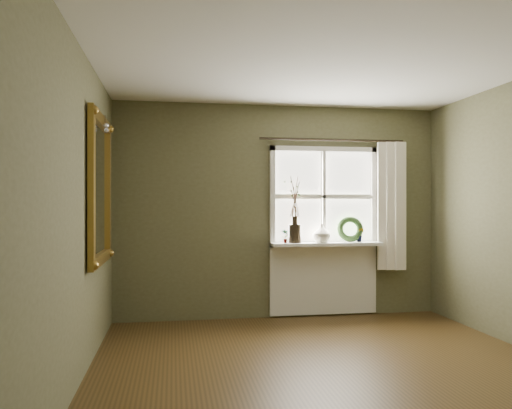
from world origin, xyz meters
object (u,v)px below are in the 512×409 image
object	(u,v)px
dark_jug	(295,234)
gilt_mirror	(100,189)
cream_vase	(322,233)
wreath	(350,232)

from	to	relation	value
dark_jug	gilt_mirror	size ratio (longest dim) A/B	0.16
cream_vase	wreath	size ratio (longest dim) A/B	0.70
dark_jug	gilt_mirror	distance (m)	2.42
cream_vase	gilt_mirror	distance (m)	2.72
dark_jug	gilt_mirror	bearing A→B (deg)	-153.42
cream_vase	wreath	distance (m)	0.38
cream_vase	dark_jug	bearing A→B (deg)	180.00
dark_jug	cream_vase	xyz separation A→B (m)	(0.34, 0.00, 0.00)
wreath	gilt_mirror	xyz separation A→B (m)	(-2.83, -1.10, 0.48)
dark_jug	cream_vase	bearing A→B (deg)	0.00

